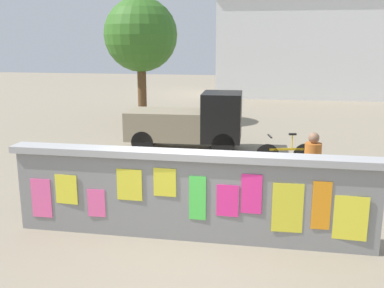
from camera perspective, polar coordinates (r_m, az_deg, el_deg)
name	(u,v)px	position (r m, az deg, el deg)	size (l,w,h in m)	color
ground	(231,141)	(15.62, 5.03, 0.45)	(60.00, 60.00, 0.00)	gray
poster_wall	(190,194)	(7.75, -0.23, -6.50)	(6.50, 0.42, 1.58)	gray
auto_rickshaw_truck	(191,122)	(14.08, -0.18, 2.85)	(3.66, 1.65, 1.85)	black
motorcycle	(231,174)	(10.17, 5.09, -3.80)	(1.90, 0.56, 0.87)	black
bicycle_near	(78,191)	(9.58, -14.44, -5.88)	(1.65, 0.63, 0.95)	black
bicycle_far	(286,154)	(12.49, 11.99, -1.31)	(1.68, 0.53, 0.95)	black
person_walking	(312,163)	(9.38, 15.19, -2.36)	(0.39, 0.39, 1.62)	#D83F72
tree_roadside	(141,35)	(18.86, -6.61, 13.68)	(3.02, 3.02, 5.16)	brown
building_background	(301,45)	(28.81, 13.86, 12.30)	(10.39, 4.47, 6.31)	silver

